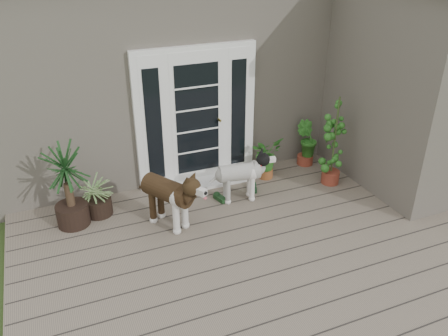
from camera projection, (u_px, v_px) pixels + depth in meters
name	position (u px, v px, depth m)	size (l,w,h in m)	color
deck	(273.00, 257.00, 5.73)	(6.20, 4.60, 0.12)	#6B5B4C
house_main	(169.00, 61.00, 8.53)	(7.40, 4.00, 3.10)	#665E54
house_wing	(412.00, 91.00, 6.93)	(1.60, 2.40, 3.10)	#665E54
door_unit	(197.00, 117.00, 6.94)	(1.90, 0.14, 2.15)	white
door_step	(203.00, 183.00, 7.26)	(1.60, 0.40, 0.05)	white
brindle_dog	(168.00, 200.00, 6.08)	(0.41, 0.95, 0.79)	#3F2A16
white_dog	(239.00, 180.00, 6.70)	(0.35, 0.81, 0.67)	silver
spider_plant	(97.00, 194.00, 6.35)	(0.62, 0.62, 0.66)	#859D61
yucca	(68.00, 186.00, 6.00)	(0.83, 0.83, 1.20)	black
herb_a	(266.00, 160.00, 7.34)	(0.49, 0.49, 0.63)	#265B1A
herb_b	(306.00, 149.00, 7.78)	(0.38, 0.38, 0.57)	#20611B
herb_c	(334.00, 142.00, 7.96)	(0.40, 0.40, 0.63)	#255117
sapling	(335.00, 140.00, 6.98)	(0.44, 0.44, 1.48)	#18551D
clog_left	(220.00, 198.00, 6.82)	(0.13, 0.28, 0.08)	#163717
clog_right	(253.00, 187.00, 7.10)	(0.14, 0.29, 0.09)	black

